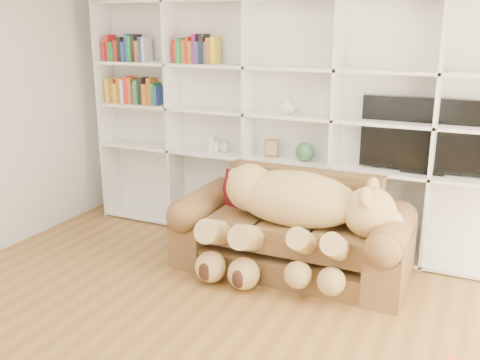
% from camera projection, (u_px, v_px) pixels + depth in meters
% --- Properties ---
extents(wall_back, '(5.00, 0.02, 2.70)m').
position_uv_depth(wall_back, '(298.00, 108.00, 5.30)').
color(wall_back, silver).
rests_on(wall_back, floor).
extents(bookshelf, '(4.43, 0.35, 2.40)m').
position_uv_depth(bookshelf, '(270.00, 113.00, 5.29)').
color(bookshelf, white).
rests_on(bookshelf, floor).
extents(sofa, '(2.05, 0.88, 0.86)m').
position_uv_depth(sofa, '(292.00, 235.00, 4.79)').
color(sofa, brown).
rests_on(sofa, floor).
extents(teddy_bear, '(1.64, 0.87, 0.95)m').
position_uv_depth(teddy_bear, '(293.00, 212.00, 4.54)').
color(teddy_bear, '#DFB26F').
rests_on(teddy_bear, sofa).
extents(throw_pillow, '(0.42, 0.32, 0.39)m').
position_uv_depth(throw_pillow, '(241.00, 191.00, 5.07)').
color(throw_pillow, '#550F0E').
rests_on(throw_pillow, sofa).
extents(tv, '(1.13, 0.18, 0.67)m').
position_uv_depth(tv, '(426.00, 136.00, 4.71)').
color(tv, black).
rests_on(tv, bookshelf).
extents(picture_frame, '(0.14, 0.08, 0.18)m').
position_uv_depth(picture_frame, '(272.00, 148.00, 5.32)').
color(picture_frame, '#543A1C').
rests_on(picture_frame, bookshelf).
extents(green_vase, '(0.19, 0.19, 0.19)m').
position_uv_depth(green_vase, '(305.00, 152.00, 5.18)').
color(green_vase, '#31603B').
rests_on(green_vase, bookshelf).
extents(figurine_tall, '(0.09, 0.09, 0.16)m').
position_uv_depth(figurine_tall, '(211.00, 143.00, 5.60)').
color(figurine_tall, silver).
rests_on(figurine_tall, bookshelf).
extents(figurine_short, '(0.07, 0.07, 0.11)m').
position_uv_depth(figurine_short, '(216.00, 147.00, 5.58)').
color(figurine_short, silver).
rests_on(figurine_short, bookshelf).
extents(snow_globe, '(0.10, 0.10, 0.10)m').
position_uv_depth(snow_globe, '(225.00, 147.00, 5.54)').
color(snow_globe, silver).
rests_on(snow_globe, bookshelf).
extents(shelf_vase, '(0.18, 0.18, 0.18)m').
position_uv_depth(shelf_vase, '(287.00, 105.00, 5.14)').
color(shelf_vase, beige).
rests_on(shelf_vase, bookshelf).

